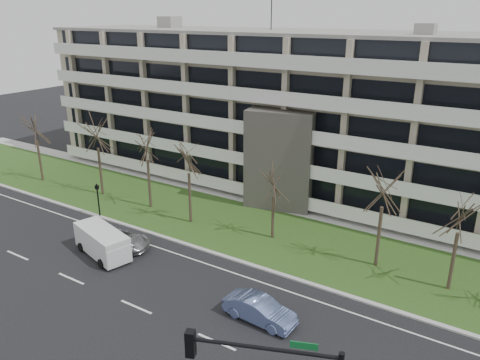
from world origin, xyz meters
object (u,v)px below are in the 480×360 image
Objects in this scene: blue_sedan at (260,310)px; white_van at (102,240)px; silver_pickup at (117,240)px; pedestrian_signal at (98,196)px.

blue_sedan is 0.79× the size of white_van.
blue_sedan is at bearing -115.27° from silver_pickup.
silver_pickup is at bearing 101.77° from white_van.
white_van reaches higher than silver_pickup.
pedestrian_signal is at bearing 77.61° from blue_sedan.
pedestrian_signal is at bearing 41.93° from silver_pickup.
pedestrian_signal is (-5.59, 4.65, 0.74)m from white_van.
blue_sedan is at bearing 13.22° from white_van.
silver_pickup is at bearing -48.98° from pedestrian_signal.
silver_pickup is 13.70m from blue_sedan.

